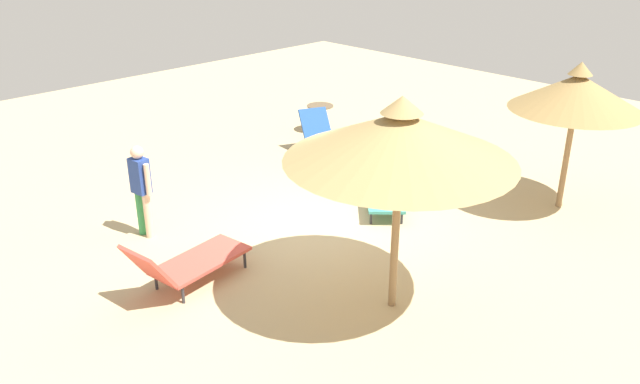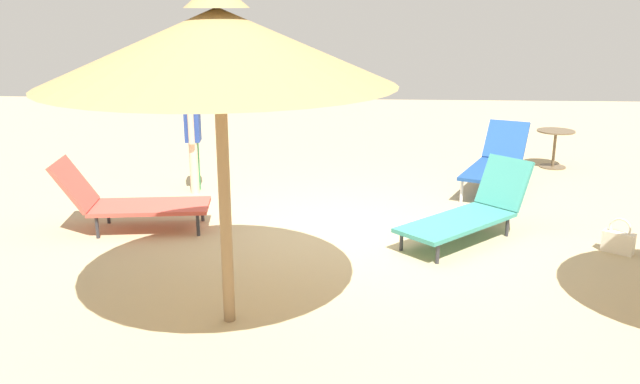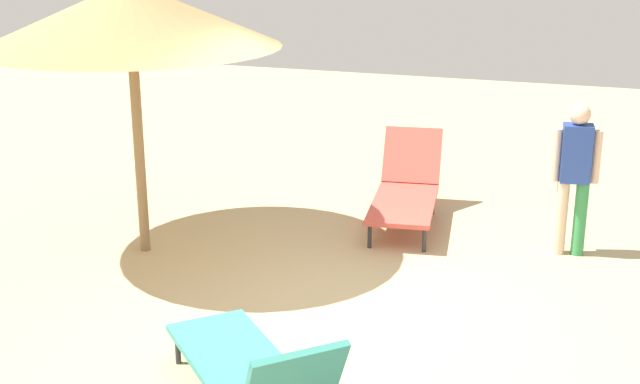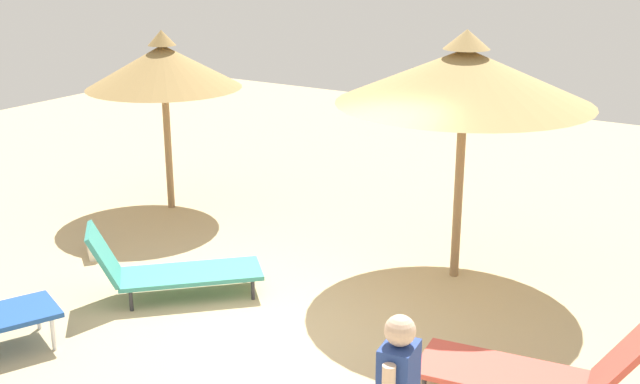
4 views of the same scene
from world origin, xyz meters
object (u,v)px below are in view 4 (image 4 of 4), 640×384
parasol_umbrella_front (163,67)px  handbag (93,246)px  parasol_umbrella_near_right (465,76)px  lounge_chair_center (167,269)px  lounge_chair_far_right (536,371)px

parasol_umbrella_front → handbag: size_ratio=6.35×
parasol_umbrella_near_right → lounge_chair_center: 4.00m
lounge_chair_center → lounge_chair_far_right: size_ratio=0.93×
parasol_umbrella_near_right → handbag: 5.12m
parasol_umbrella_near_right → handbag: size_ratio=7.05×
parasol_umbrella_near_right → lounge_chair_center: parasol_umbrella_near_right is taller
parasol_umbrella_near_right → handbag: parasol_umbrella_near_right is taller
handbag → lounge_chair_far_right: bearing=85.7°
parasol_umbrella_front → parasol_umbrella_near_right: bearing=88.9°
parasol_umbrella_front → lounge_chair_center: bearing=41.6°
parasol_umbrella_front → lounge_chair_far_right: bearing=69.0°
parasol_umbrella_near_right → lounge_chair_center: bearing=-47.4°
lounge_chair_far_right → handbag: (-0.44, -5.89, -0.25)m
parasol_umbrella_near_right → lounge_chair_far_right: bearing=36.4°
lounge_chair_center → handbag: size_ratio=4.30×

